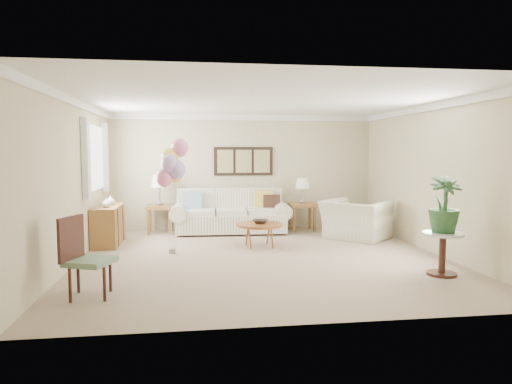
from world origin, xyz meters
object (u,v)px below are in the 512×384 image
armchair (356,220)px  sofa (231,215)px  balloon_cluster (173,165)px  coffee_table (259,225)px  accent_chair (84,255)px

armchair → sofa: bearing=22.2°
armchair → balloon_cluster: bearing=59.8°
coffee_table → accent_chair: (-2.52, -2.65, 0.11)m
sofa → balloon_cluster: 2.56m
sofa → coffee_table: sofa is taller
coffee_table → armchair: (2.06, 0.51, -0.01)m
sofa → balloon_cluster: (-1.16, -1.97, 1.16)m
coffee_table → armchair: bearing=13.8°
balloon_cluster → coffee_table: bearing=13.2°
coffee_table → balloon_cluster: 1.96m
sofa → armchair: sofa is taller
balloon_cluster → sofa: bearing=59.5°
coffee_table → armchair: armchair is taller
sofa → balloon_cluster: size_ratio=1.31×
accent_chair → sofa: bearing=63.4°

